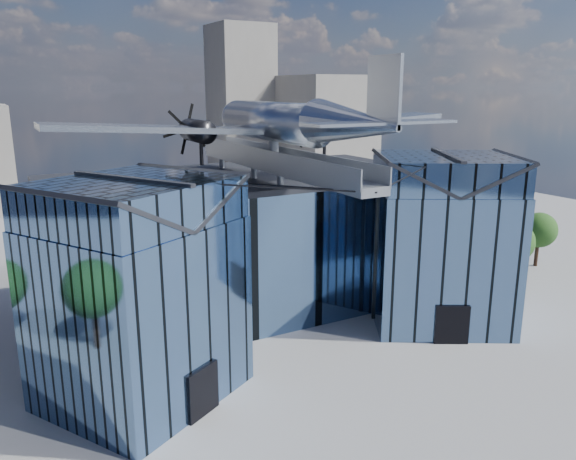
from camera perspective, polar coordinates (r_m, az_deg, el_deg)
ground_plane at (r=37.03m, az=1.52°, el=-11.54°), size 120.00×120.00×0.00m
museum at (r=39.90m, az=-2.65°, el=-1.13°), size 32.88×24.50×17.60m
bg_towers at (r=81.56m, az=-15.96°, el=9.41°), size 77.00×24.50×26.00m
tree_plaza_e at (r=50.27m, az=21.92°, el=-1.15°), size 3.96×3.96×5.41m
tree_side_e at (r=56.43m, az=24.15°, el=-0.01°), size 3.86×3.86×5.06m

